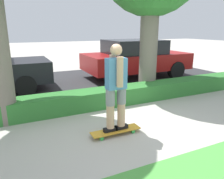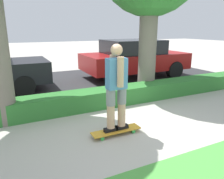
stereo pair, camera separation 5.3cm
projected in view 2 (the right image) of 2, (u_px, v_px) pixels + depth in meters
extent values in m
plane|color=#ADA89E|center=(131.00, 132.00, 4.15)|extent=(60.00, 60.00, 0.00)
cube|color=#2D2D30|center=(71.00, 84.00, 7.79)|extent=(12.82, 5.00, 0.01)
cube|color=#2D702D|center=(99.00, 98.00, 5.48)|extent=(12.82, 0.60, 0.43)
cube|color=gold|center=(116.00, 130.00, 4.05)|extent=(0.95, 0.24, 0.02)
cylinder|color=green|center=(133.00, 131.00, 4.12)|extent=(0.07, 0.04, 0.07)
cylinder|color=green|center=(129.00, 127.00, 4.27)|extent=(0.07, 0.04, 0.07)
cylinder|color=green|center=(102.00, 138.00, 3.85)|extent=(0.07, 0.04, 0.07)
cylinder|color=green|center=(98.00, 134.00, 4.00)|extent=(0.07, 0.04, 0.07)
cube|color=black|center=(111.00, 129.00, 3.99)|extent=(0.26, 0.09, 0.07)
cylinder|color=tan|center=(111.00, 109.00, 3.88)|extent=(0.14, 0.14, 0.73)
cylinder|color=gray|center=(111.00, 97.00, 3.82)|extent=(0.16, 0.16, 0.29)
cube|color=black|center=(121.00, 127.00, 4.08)|extent=(0.26, 0.09, 0.07)
cylinder|color=tan|center=(122.00, 107.00, 3.98)|extent=(0.14, 0.14, 0.73)
cylinder|color=gray|center=(122.00, 96.00, 3.92)|extent=(0.16, 0.16, 0.29)
cube|color=#4C84B7|center=(116.00, 74.00, 3.76)|extent=(0.35, 0.19, 0.54)
cylinder|color=tan|center=(120.00, 72.00, 3.62)|extent=(0.11, 0.11, 0.51)
cylinder|color=tan|center=(113.00, 69.00, 3.87)|extent=(0.11, 0.11, 0.51)
sphere|color=tan|center=(117.00, 50.00, 3.65)|extent=(0.21, 0.21, 0.21)
cylinder|color=#70665B|center=(148.00, 46.00, 6.28)|extent=(0.51, 0.51, 2.84)
cylinder|color=black|center=(24.00, 86.00, 6.31)|extent=(0.61, 0.21, 0.61)
cylinder|color=black|center=(20.00, 76.00, 7.68)|extent=(0.61, 0.21, 0.61)
cube|color=maroon|center=(135.00, 61.00, 8.75)|extent=(4.12, 2.00, 0.62)
cube|color=black|center=(133.00, 47.00, 8.54)|extent=(2.15, 1.75, 0.53)
cylinder|color=black|center=(174.00, 70.00, 8.58)|extent=(0.67, 0.24, 0.67)
cylinder|color=black|center=(148.00, 63.00, 10.16)|extent=(0.67, 0.24, 0.67)
cylinder|color=black|center=(117.00, 76.00, 7.51)|extent=(0.67, 0.24, 0.67)
cylinder|color=black|center=(97.00, 68.00, 9.08)|extent=(0.67, 0.24, 0.67)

